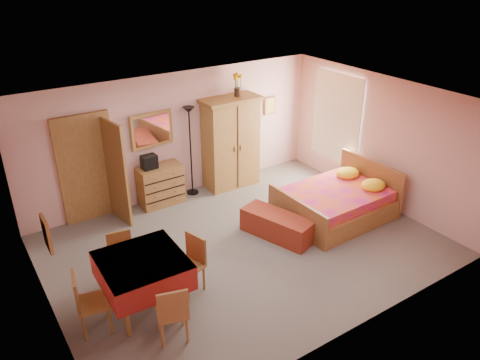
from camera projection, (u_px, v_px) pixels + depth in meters
floor at (245, 246)px, 8.27m from camera, size 6.50×6.50×0.00m
ceiling at (245, 103)px, 7.14m from camera, size 6.50×6.50×0.00m
wall_back at (177, 135)px, 9.58m from camera, size 6.50×0.10×2.60m
wall_front at (357, 253)px, 5.83m from camera, size 6.50×0.10×2.60m
wall_left at (39, 240)px, 6.09m from camera, size 0.10×5.00×2.60m
wall_right at (380, 141)px, 9.31m from camera, size 0.10×5.00×2.60m
doorway at (87, 169)px, 8.74m from camera, size 1.06×0.12×2.15m
window at (337, 118)px, 10.13m from camera, size 0.08×1.40×1.95m
picture_left at (46, 234)px, 5.48m from camera, size 0.04×0.32×0.42m
picture_back at (270, 106)px, 10.61m from camera, size 0.30×0.04×0.40m
chest_of_drawers at (161, 185)px, 9.50m from camera, size 0.89×0.45×0.84m
wall_mirror at (152, 130)px, 9.16m from camera, size 0.89×0.12×0.70m
stereo at (149, 162)px, 9.17m from camera, size 0.31×0.23×0.28m
floor_lamp at (191, 152)px, 9.69m from camera, size 0.25×0.25×1.92m
wardrobe at (231, 143)px, 10.05m from camera, size 1.27×0.66×1.99m
sunflower_vase at (237, 85)px, 9.61m from camera, size 0.20×0.20×0.48m
bed at (335, 195)px, 9.00m from camera, size 2.08×1.65×0.95m
bench at (277, 225)px, 8.47m from camera, size 0.89×1.43×0.45m
dining_table at (144, 283)px, 6.67m from camera, size 1.18×1.18×0.84m
chair_south at (172, 311)px, 6.13m from camera, size 0.50×0.50×0.89m
chair_north at (123, 260)px, 7.20m from camera, size 0.43×0.43×0.82m
chair_west at (93, 302)px, 6.25m from camera, size 0.50×0.50×0.93m
chair_east at (188, 266)px, 7.00m from camera, size 0.51×0.51×0.90m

